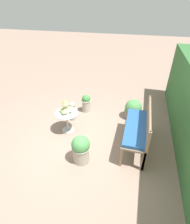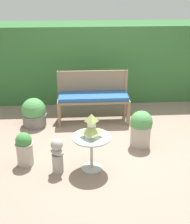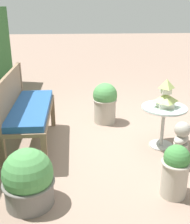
{
  "view_description": "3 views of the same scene",
  "coord_description": "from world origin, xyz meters",
  "px_view_note": "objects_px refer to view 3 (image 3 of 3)",
  "views": [
    {
      "loc": [
        2.88,
        1.06,
        2.86
      ],
      "look_at": [
        -0.43,
        0.19,
        0.62
      ],
      "focal_mm": 28.0,
      "sensor_mm": 36.0,
      "label": 1
    },
    {
      "loc": [
        -0.54,
        -4.43,
        2.65
      ],
      "look_at": [
        -0.25,
        0.26,
        0.59
      ],
      "focal_mm": 50.0,
      "sensor_mm": 36.0,
      "label": 2
    },
    {
      "loc": [
        -3.54,
        0.61,
        1.72
      ],
      "look_at": [
        -0.35,
        0.37,
        0.5
      ],
      "focal_mm": 45.0,
      "sensor_mm": 36.0,
      "label": 3
    }
  ],
  "objects_px": {
    "garden_bench": "(31,112)",
    "potted_plant_bench_left": "(175,170)",
    "pagoda_birdhouse": "(166,95)",
    "garden_bust": "(181,144)",
    "patio_table": "(164,116)",
    "potted_plant_table_far": "(105,102)",
    "potted_plant_bench_right": "(28,180)"
  },
  "relations": [
    {
      "from": "potted_plant_bench_right",
      "to": "potted_plant_table_far",
      "type": "height_order",
      "value": "potted_plant_table_far"
    },
    {
      "from": "patio_table",
      "to": "potted_plant_bench_left",
      "type": "distance_m",
      "value": 1.03
    },
    {
      "from": "garden_bench",
      "to": "garden_bust",
      "type": "height_order",
      "value": "garden_bench"
    },
    {
      "from": "patio_table",
      "to": "potted_plant_table_far",
      "type": "height_order",
      "value": "potted_plant_table_far"
    },
    {
      "from": "potted_plant_bench_right",
      "to": "potted_plant_table_far",
      "type": "distance_m",
      "value": 2.08
    },
    {
      "from": "garden_bench",
      "to": "potted_plant_table_far",
      "type": "relative_size",
      "value": 2.19
    },
    {
      "from": "potted_plant_bench_left",
      "to": "garden_bench",
      "type": "bearing_deg",
      "value": 52.72
    },
    {
      "from": "garden_bust",
      "to": "potted_plant_bench_left",
      "type": "relative_size",
      "value": 1.02
    },
    {
      "from": "patio_table",
      "to": "potted_plant_bench_right",
      "type": "relative_size",
      "value": 1.03
    },
    {
      "from": "patio_table",
      "to": "garden_bust",
      "type": "height_order",
      "value": "garden_bust"
    },
    {
      "from": "garden_bench",
      "to": "patio_table",
      "type": "relative_size",
      "value": 2.43
    },
    {
      "from": "garden_bust",
      "to": "potted_plant_bench_right",
      "type": "relative_size",
      "value": 0.99
    },
    {
      "from": "pagoda_birdhouse",
      "to": "potted_plant_bench_left",
      "type": "distance_m",
      "value": 1.1
    },
    {
      "from": "garden_bench",
      "to": "potted_plant_table_far",
      "type": "xyz_separation_m",
      "value": [
        0.74,
        -1.01,
        -0.15
      ]
    },
    {
      "from": "patio_table",
      "to": "potted_plant_table_far",
      "type": "distance_m",
      "value": 1.08
    },
    {
      "from": "garden_bust",
      "to": "potted_plant_table_far",
      "type": "height_order",
      "value": "potted_plant_table_far"
    },
    {
      "from": "pagoda_birdhouse",
      "to": "garden_bust",
      "type": "height_order",
      "value": "pagoda_birdhouse"
    },
    {
      "from": "potted_plant_bench_right",
      "to": "potted_plant_bench_left",
      "type": "height_order",
      "value": "potted_plant_bench_right"
    },
    {
      "from": "pagoda_birdhouse",
      "to": "garden_bust",
      "type": "xyz_separation_m",
      "value": [
        -0.5,
        -0.05,
        -0.41
      ]
    },
    {
      "from": "patio_table",
      "to": "potted_plant_bench_left",
      "type": "relative_size",
      "value": 1.06
    },
    {
      "from": "garden_bench",
      "to": "potted_plant_bench_left",
      "type": "distance_m",
      "value": 1.87
    },
    {
      "from": "patio_table",
      "to": "pagoda_birdhouse",
      "type": "relative_size",
      "value": 1.6
    },
    {
      "from": "potted_plant_bench_right",
      "to": "garden_bust",
      "type": "bearing_deg",
      "value": -71.97
    },
    {
      "from": "garden_bench",
      "to": "potted_plant_bench_right",
      "type": "height_order",
      "value": "garden_bench"
    },
    {
      "from": "pagoda_birdhouse",
      "to": "potted_plant_bench_right",
      "type": "bearing_deg",
      "value": 123.36
    },
    {
      "from": "potted_plant_bench_right",
      "to": "potted_plant_bench_left",
      "type": "bearing_deg",
      "value": -89.33
    },
    {
      "from": "garden_bench",
      "to": "potted_plant_bench_right",
      "type": "relative_size",
      "value": 2.51
    },
    {
      "from": "garden_bench",
      "to": "potted_plant_bench_right",
      "type": "xyz_separation_m",
      "value": [
        -1.14,
        -0.12,
        -0.23
      ]
    },
    {
      "from": "potted_plant_table_far",
      "to": "garden_bench",
      "type": "bearing_deg",
      "value": 125.98
    },
    {
      "from": "potted_plant_bench_left",
      "to": "patio_table",
      "type": "bearing_deg",
      "value": -10.47
    },
    {
      "from": "pagoda_birdhouse",
      "to": "potted_plant_bench_right",
      "type": "height_order",
      "value": "pagoda_birdhouse"
    },
    {
      "from": "pagoda_birdhouse",
      "to": "potted_plant_table_far",
      "type": "relative_size",
      "value": 0.56
    }
  ]
}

